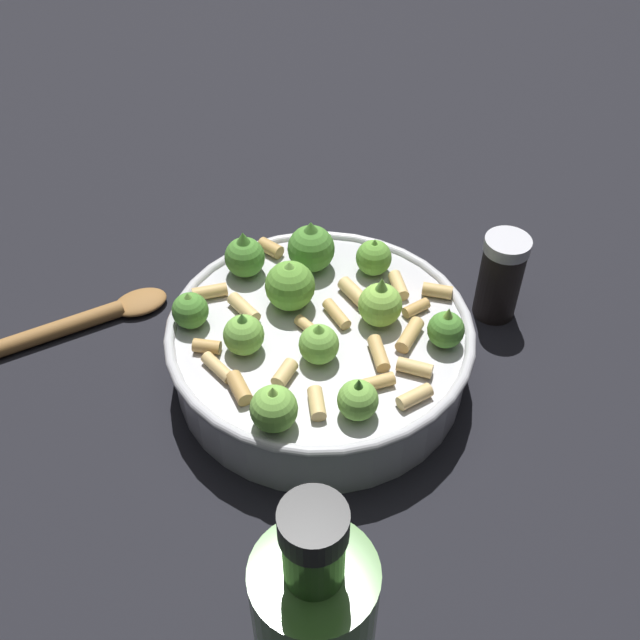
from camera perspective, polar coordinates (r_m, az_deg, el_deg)
ground_plane at (r=0.67m, az=-0.00°, el=-4.09°), size 2.40×2.40×0.00m
cooking_pan at (r=0.64m, az=-0.09°, el=-1.76°), size 0.26×0.26×0.11m
pepper_shaker at (r=0.71m, az=13.62°, el=3.23°), size 0.04×0.04×0.09m
wooden_spoon at (r=0.73m, az=-19.95°, el=-0.91°), size 0.22×0.17×0.02m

